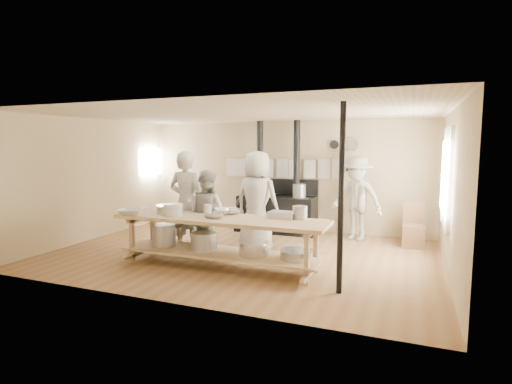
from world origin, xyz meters
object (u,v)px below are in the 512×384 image
Objects in this scene: cook_far_left at (187,203)px; cook_center at (257,200)px; prep_table at (219,237)px; roasting_pan at (283,215)px; cook_right at (257,204)px; chair at (413,234)px; stove at (277,210)px; cook_by_window at (357,198)px; cook_left at (208,214)px.

cook_center is at bearing -143.90° from cook_far_left.
roasting_pan is (0.99, 0.33, 0.38)m from prep_table.
prep_table is at bearing 100.73° from cook_right.
cook_right is (0.90, 1.29, -0.14)m from cook_far_left.
roasting_pan is at bearing 137.75° from cook_center.
roasting_pan reaches higher than chair.
stove reaches higher than cook_by_window.
cook_left is 0.97× the size of cook_right.
cook_far_left is at bearing 173.23° from roasting_pan.
cook_far_left is at bearing 64.14° from cook_right.
cook_far_left is 1.07× the size of cook_by_window.
chair is at bearing -7.08° from stove.
cook_far_left is (-0.96, 0.56, 0.45)m from prep_table.
roasting_pan is (1.95, -0.23, -0.07)m from cook_far_left.
stove reaches higher than prep_table.
cook_left is at bearing 173.80° from roasting_pan.
cook_far_left reaches higher than chair.
prep_table is 2.19× the size of cook_right.
cook_right reaches higher than chair.
chair is (3.01, 2.64, -0.26)m from prep_table.
cook_center is 0.54m from cook_right.
cook_far_left is at bearing 149.57° from prep_table.
cook_far_left reaches higher than roasting_pan.
cook_right is 2.16m from cook_by_window.
cook_by_window is at bearing 56.97° from prep_table.
prep_table is 7.98× the size of roasting_pan.
stove is 2.67m from cook_far_left.
roasting_pan is at bearing -88.46° from cook_by_window.
stove is at bearing 110.27° from roasting_pan.
cook_left is 1.43m from cook_right.
chair is at bearing -128.73° from cook_left.
cook_center is at bearing -85.27° from stove.
prep_table is (-0.00, -3.02, -0.00)m from stove.
cook_far_left is 1.36m from cook_center.
roasting_pan is at bearing -166.64° from cook_left.
cook_left is at bearing 134.25° from prep_table.
cook_center is at bearing 121.06° from cook_right.
stove is at bearing 171.36° from chair.
cook_far_left is 4.53m from chair.
cook_by_window is 2.66m from roasting_pan.
cook_far_left is at bearing -111.30° from stove.
stove is at bearing 89.96° from prep_table.
prep_table is at bearing -161.64° from roasting_pan.
cook_far_left is at bearing 44.87° from cook_center.
cook_by_window reaches higher than cook_left.
roasting_pan is at bearing -132.58° from chair.
cook_center is 1.17× the size of cook_right.
roasting_pan is at bearing 133.59° from cook_right.
cook_far_left is at bearing -153.83° from chair.
cook_right is at bearing 91.75° from prep_table.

